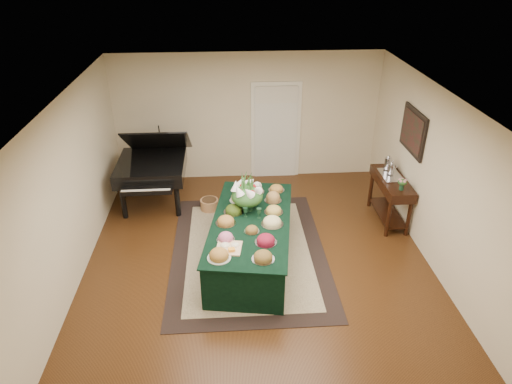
{
  "coord_description": "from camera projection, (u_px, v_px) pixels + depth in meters",
  "views": [
    {
      "loc": [
        -0.43,
        -6.09,
        4.56
      ],
      "look_at": [
        0.0,
        0.3,
        1.05
      ],
      "focal_mm": 32.0,
      "sensor_mm": 36.0,
      "label": 1
    }
  ],
  "objects": [
    {
      "name": "area_rug",
      "position": [
        249.0,
        251.0,
        7.65
      ],
      "size": [
        2.53,
        3.55,
        0.01
      ],
      "color": "black",
      "rests_on": "ground"
    },
    {
      "name": "wicker_basket",
      "position": [
        209.0,
        205.0,
        8.81
      ],
      "size": [
        0.35,
        0.35,
        0.22
      ],
      "primitive_type": "cylinder",
      "color": "#A06B40",
      "rests_on": "ground"
    },
    {
      "name": "mahogany_sideboard",
      "position": [
        391.0,
        188.0,
        8.23
      ],
      "size": [
        0.45,
        1.25,
        0.86
      ],
      "color": "black",
      "rests_on": "ground"
    },
    {
      "name": "buffet_table",
      "position": [
        251.0,
        240.0,
        7.28
      ],
      "size": [
        1.59,
        2.72,
        0.75
      ],
      "color": "black",
      "rests_on": "ground"
    },
    {
      "name": "wall_painting",
      "position": [
        413.0,
        131.0,
        7.72
      ],
      "size": [
        0.05,
        0.95,
        0.75
      ],
      "color": "black",
      "rests_on": "ground"
    },
    {
      "name": "green_goblets",
      "position": [
        252.0,
        212.0,
        7.14
      ],
      "size": [
        0.29,
        0.12,
        0.18
      ],
      "color": "#153521",
      "rests_on": "buffet_table"
    },
    {
      "name": "pink_bouquet",
      "position": [
        402.0,
        182.0,
        7.69
      ],
      "size": [
        0.17,
        0.17,
        0.21
      ],
      "color": "#153521",
      "rests_on": "mahogany_sideboard"
    },
    {
      "name": "floral_centerpiece",
      "position": [
        247.0,
        192.0,
        7.26
      ],
      "size": [
        0.53,
        0.53,
        0.53
      ],
      "color": "#153521",
      "rests_on": "buffet_table"
    },
    {
      "name": "food_platters",
      "position": [
        251.0,
        217.0,
        7.1
      ],
      "size": [
        1.3,
        2.3,
        0.13
      ],
      "color": "#B9BAC3",
      "rests_on": "buffet_table"
    },
    {
      "name": "kitchen_doorway",
      "position": [
        276.0,
        132.0,
        9.68
      ],
      "size": [
        1.05,
        0.07,
        2.1
      ],
      "color": "white",
      "rests_on": "ground"
    },
    {
      "name": "tea_service",
      "position": [
        390.0,
        167.0,
        8.27
      ],
      "size": [
        0.34,
        0.58,
        0.3
      ],
      "color": "#B9BAC3",
      "rests_on": "mahogany_sideboard"
    },
    {
      "name": "grand_piano",
      "position": [
        152.0,
        167.0,
        8.72
      ],
      "size": [
        1.4,
        1.56,
        1.6
      ],
      "color": "black",
      "rests_on": "ground"
    },
    {
      "name": "ground",
      "position": [
        257.0,
        256.0,
        7.54
      ],
      "size": [
        6.0,
        6.0,
        0.0
      ],
      "primitive_type": "plane",
      "color": "black",
      "rests_on": "ground"
    },
    {
      "name": "cutting_board",
      "position": [
        229.0,
        246.0,
        6.45
      ],
      "size": [
        0.4,
        0.4,
        0.1
      ],
      "color": "tan",
      "rests_on": "buffet_table"
    }
  ]
}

